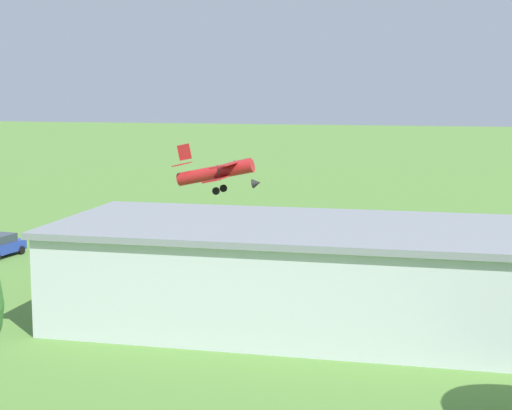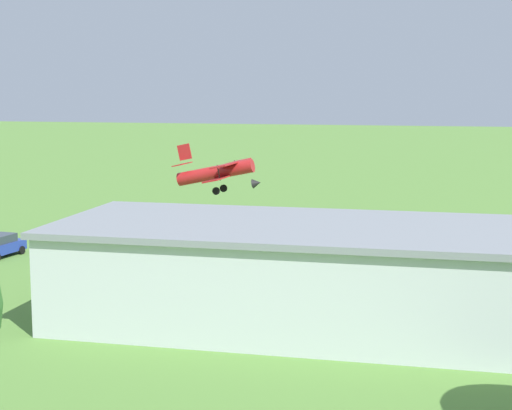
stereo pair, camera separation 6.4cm
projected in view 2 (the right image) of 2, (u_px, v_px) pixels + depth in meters
ground_plane at (297, 231)px, 74.77m from camera, size 400.00×400.00×0.00m
hangar at (307, 274)px, 45.16m from camera, size 27.58×12.15×5.58m
biplane at (218, 172)px, 69.29m from camera, size 7.56×7.14×4.16m
car_silver at (512, 268)px, 55.54m from camera, size 2.20×4.61×1.62m
car_yellow at (171, 251)px, 61.18m from camera, size 2.32×4.09×1.69m
car_white at (77, 250)px, 61.71m from camera, size 2.39×4.15×1.62m
car_blue at (0, 246)px, 63.20m from camera, size 2.48×4.56×1.73m
person_near_hangar_door at (485, 259)px, 58.67m from camera, size 0.53×0.53×1.70m
person_beside_truck at (510, 281)px, 52.34m from camera, size 0.54×0.54×1.58m
person_walking_on_apron at (277, 249)px, 62.04m from camera, size 0.54×0.54×1.76m
person_at_fence_line at (452, 258)px, 59.17m from camera, size 0.53×0.53×1.61m
person_crossing_taxiway at (153, 261)px, 57.92m from camera, size 0.52×0.52×1.69m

